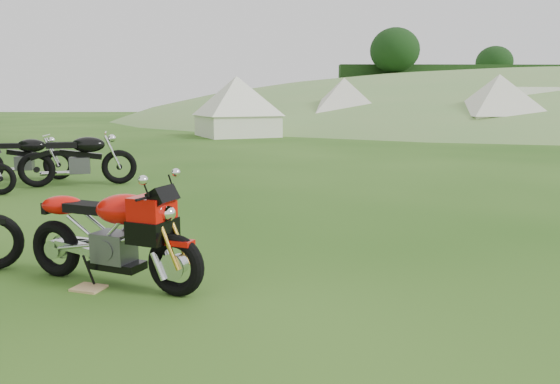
{
  "coord_description": "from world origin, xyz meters",
  "views": [
    {
      "loc": [
        -0.02,
        -5.24,
        1.66
      ],
      "look_at": [
        0.12,
        0.4,
        0.68
      ],
      "focal_mm": 35.0,
      "sensor_mm": 36.0,
      "label": 1
    }
  ],
  "objects_px": {
    "plywood_board": "(89,288)",
    "vintage_moto_c": "(78,157)",
    "tent_mid": "(344,105)",
    "caravan": "(535,110)",
    "sport_motorcycle": "(111,227)",
    "vintage_moto_d": "(23,156)",
    "tent_left": "(237,106)",
    "tent_right": "(498,106)"
  },
  "relations": [
    {
      "from": "vintage_moto_d",
      "to": "tent_right",
      "type": "height_order",
      "value": "tent_right"
    },
    {
      "from": "plywood_board",
      "to": "vintage_moto_c",
      "type": "height_order",
      "value": "vintage_moto_c"
    },
    {
      "from": "plywood_board",
      "to": "tent_mid",
      "type": "relative_size",
      "value": 0.09
    },
    {
      "from": "sport_motorcycle",
      "to": "caravan",
      "type": "bearing_deg",
      "value": 80.53
    },
    {
      "from": "caravan",
      "to": "tent_left",
      "type": "bearing_deg",
      "value": 178.38
    },
    {
      "from": "plywood_board",
      "to": "vintage_moto_c",
      "type": "distance_m",
      "value": 6.12
    },
    {
      "from": "sport_motorcycle",
      "to": "plywood_board",
      "type": "relative_size",
      "value": 6.75
    },
    {
      "from": "vintage_moto_c",
      "to": "tent_right",
      "type": "relative_size",
      "value": 0.68
    },
    {
      "from": "vintage_moto_c",
      "to": "tent_mid",
      "type": "height_order",
      "value": "tent_mid"
    },
    {
      "from": "sport_motorcycle",
      "to": "tent_right",
      "type": "bearing_deg",
      "value": 83.21
    },
    {
      "from": "plywood_board",
      "to": "caravan",
      "type": "bearing_deg",
      "value": 55.78
    },
    {
      "from": "tent_left",
      "to": "vintage_moto_c",
      "type": "bearing_deg",
      "value": -121.8
    },
    {
      "from": "tent_right",
      "to": "sport_motorcycle",
      "type": "bearing_deg",
      "value": -122.87
    },
    {
      "from": "sport_motorcycle",
      "to": "tent_left",
      "type": "distance_m",
      "value": 19.11
    },
    {
      "from": "plywood_board",
      "to": "tent_right",
      "type": "distance_m",
      "value": 21.86
    },
    {
      "from": "sport_motorcycle",
      "to": "caravan",
      "type": "relative_size",
      "value": 0.38
    },
    {
      "from": "tent_mid",
      "to": "caravan",
      "type": "bearing_deg",
      "value": -11.65
    },
    {
      "from": "tent_mid",
      "to": "vintage_moto_c",
      "type": "bearing_deg",
      "value": -115.11
    },
    {
      "from": "plywood_board",
      "to": "caravan",
      "type": "height_order",
      "value": "caravan"
    },
    {
      "from": "tent_left",
      "to": "tent_right",
      "type": "height_order",
      "value": "tent_right"
    },
    {
      "from": "vintage_moto_d",
      "to": "tent_mid",
      "type": "relative_size",
      "value": 0.62
    },
    {
      "from": "tent_left",
      "to": "caravan",
      "type": "distance_m",
      "value": 14.0
    },
    {
      "from": "sport_motorcycle",
      "to": "caravan",
      "type": "distance_m",
      "value": 25.08
    },
    {
      "from": "vintage_moto_d",
      "to": "tent_left",
      "type": "xyz_separation_m",
      "value": [
        3.66,
        12.73,
        0.81
      ]
    },
    {
      "from": "sport_motorcycle",
      "to": "vintage_moto_c",
      "type": "distance_m",
      "value": 6.06
    },
    {
      "from": "tent_right",
      "to": "plywood_board",
      "type": "bearing_deg",
      "value": -123.16
    },
    {
      "from": "plywood_board",
      "to": "tent_mid",
      "type": "xyz_separation_m",
      "value": [
        5.42,
        22.51,
        1.3
      ]
    },
    {
      "from": "plywood_board",
      "to": "tent_right",
      "type": "relative_size",
      "value": 0.09
    },
    {
      "from": "tent_mid",
      "to": "caravan",
      "type": "height_order",
      "value": "tent_mid"
    },
    {
      "from": "vintage_moto_d",
      "to": "plywood_board",
      "type": "bearing_deg",
      "value": -70.01
    },
    {
      "from": "caravan",
      "to": "sport_motorcycle",
      "type": "bearing_deg",
      "value": -132.59
    },
    {
      "from": "plywood_board",
      "to": "vintage_moto_d",
      "type": "distance_m",
      "value": 7.29
    },
    {
      "from": "vintage_moto_c",
      "to": "vintage_moto_d",
      "type": "bearing_deg",
      "value": 137.43
    },
    {
      "from": "vintage_moto_c",
      "to": "tent_mid",
      "type": "relative_size",
      "value": 0.68
    },
    {
      "from": "vintage_moto_c",
      "to": "tent_mid",
      "type": "distance_m",
      "value": 18.34
    },
    {
      "from": "sport_motorcycle",
      "to": "vintage_moto_c",
      "type": "bearing_deg",
      "value": 135.7
    },
    {
      "from": "tent_mid",
      "to": "vintage_moto_d",
      "type": "bearing_deg",
      "value": -119.87
    },
    {
      "from": "vintage_moto_d",
      "to": "tent_left",
      "type": "relative_size",
      "value": 0.62
    },
    {
      "from": "vintage_moto_c",
      "to": "sport_motorcycle",
      "type": "bearing_deg",
      "value": -83.67
    },
    {
      "from": "plywood_board",
      "to": "vintage_moto_c",
      "type": "bearing_deg",
      "value": 109.12
    },
    {
      "from": "tent_mid",
      "to": "sport_motorcycle",
      "type": "bearing_deg",
      "value": -104.36
    },
    {
      "from": "vintage_moto_c",
      "to": "tent_left",
      "type": "height_order",
      "value": "tent_left"
    }
  ]
}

